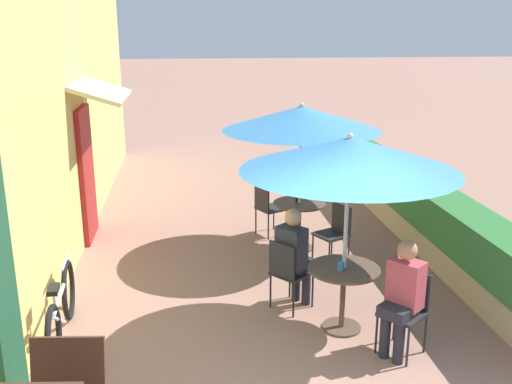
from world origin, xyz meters
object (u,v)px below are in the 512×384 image
at_px(patio_umbrella_near, 349,154).
at_px(seated_patron_near_right, 402,294).
at_px(patio_table_near, 343,284).
at_px(patio_umbrella_mid, 301,118).
at_px(cafe_chair_mid_left, 335,229).
at_px(cafe_chair_near_right, 407,305).
at_px(coffee_cup_mid, 298,198).
at_px(seated_patron_near_left, 294,254).
at_px(coffee_cup_near, 341,266).
at_px(cafe_chair_near_left, 288,270).
at_px(bicycle_leaning, 61,311).
at_px(cafe_chair_mid_right, 267,205).
at_px(patio_table_mid, 299,215).

distance_m(patio_umbrella_near, seated_patron_near_right, 1.51).
bearing_deg(seated_patron_near_right, patio_table_near, -2.75).
bearing_deg(patio_table_near, patio_umbrella_mid, 90.19).
bearing_deg(patio_umbrella_near, cafe_chair_mid_left, 77.87).
distance_m(cafe_chair_near_right, coffee_cup_mid, 3.12).
bearing_deg(seated_patron_near_left, coffee_cup_near, -8.43).
xyz_separation_m(patio_table_near, cafe_chair_near_left, (-0.53, 0.52, -0.02)).
xyz_separation_m(cafe_chair_near_left, cafe_chair_mid_left, (0.92, 1.29, 0.00)).
height_order(coffee_cup_near, coffee_cup_mid, same).
height_order(cafe_chair_near_right, seated_patron_near_right, seated_patron_near_right).
xyz_separation_m(cafe_chair_mid_left, bicycle_leaning, (-3.44, -1.72, -0.15)).
relative_size(seated_patron_near_right, coffee_cup_near, 13.89).
height_order(patio_umbrella_near, cafe_chair_mid_left, patio_umbrella_near).
height_order(cafe_chair_near_right, cafe_chair_mid_left, same).
height_order(coffee_cup_near, cafe_chair_mid_left, cafe_chair_mid_left).
xyz_separation_m(patio_umbrella_near, cafe_chair_near_right, (0.53, -0.52, -1.49)).
bearing_deg(patio_umbrella_near, cafe_chair_mid_right, 97.54).
bearing_deg(patio_umbrella_mid, patio_umbrella_near, -89.81).
distance_m(cafe_chair_near_left, bicycle_leaning, 2.56).
xyz_separation_m(cafe_chair_near_left, cafe_chair_near_right, (1.05, -1.04, 0.00)).
bearing_deg(cafe_chair_mid_right, seated_patron_near_left, -27.30).
distance_m(seated_patron_near_left, coffee_cup_near, 0.76).
height_order(patio_table_near, bicycle_leaning, bicycle_leaning).
relative_size(patio_table_near, patio_table_mid, 1.00).
xyz_separation_m(seated_patron_near_left, patio_table_mid, (0.43, 1.84, -0.15)).
distance_m(cafe_chair_near_right, patio_umbrella_mid, 3.35).
height_order(seated_patron_near_right, coffee_cup_mid, seated_patron_near_right).
distance_m(cafe_chair_mid_left, cafe_chair_mid_right, 1.48).
height_order(seated_patron_near_right, cafe_chair_mid_right, seated_patron_near_right).
bearing_deg(patio_table_near, cafe_chair_mid_right, 97.54).
distance_m(cafe_chair_near_right, seated_patron_near_right, 0.20).
xyz_separation_m(patio_umbrella_mid, bicycle_leaning, (-3.04, -2.35, -1.65)).
bearing_deg(patio_umbrella_mid, seated_patron_near_right, -81.55).
bearing_deg(patio_umbrella_near, cafe_chair_near_right, -44.62).
xyz_separation_m(coffee_cup_near, cafe_chair_mid_left, (0.44, 1.86, -0.26)).
relative_size(patio_umbrella_near, seated_patron_near_right, 1.84).
height_order(cafe_chair_near_right, coffee_cup_mid, cafe_chair_near_right).
bearing_deg(patio_umbrella_mid, coffee_cup_near, -91.01).
bearing_deg(cafe_chair_near_right, cafe_chair_mid_right, -24.86).
distance_m(cafe_chair_near_right, patio_table_mid, 3.00).
distance_m(seated_patron_near_left, patio_umbrella_mid, 2.31).
xyz_separation_m(seated_patron_near_right, patio_umbrella_mid, (-0.45, 3.03, 1.32)).
xyz_separation_m(patio_table_near, cafe_chair_near_right, (0.53, -0.52, -0.02)).
distance_m(cafe_chair_near_left, cafe_chair_mid_right, 2.54).
height_order(patio_table_near, coffee_cup_mid, coffee_cup_mid).
xyz_separation_m(cafe_chair_near_left, coffee_cup_near, (0.48, -0.58, 0.26)).
xyz_separation_m(seated_patron_near_right, patio_table_mid, (-0.45, 3.03, -0.15)).
xyz_separation_m(patio_umbrella_near, coffee_cup_near, (-0.05, -0.06, -1.23)).
relative_size(cafe_chair_mid_right, bicycle_leaning, 0.48).
xyz_separation_m(cafe_chair_near_left, seated_patron_near_right, (0.97, -1.11, 0.17)).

